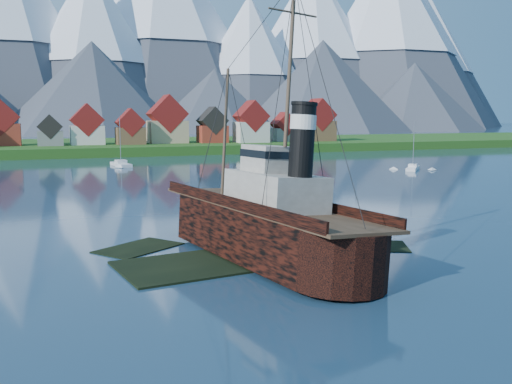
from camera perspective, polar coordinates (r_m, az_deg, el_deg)
name	(u,v)px	position (r m, az deg, el deg)	size (l,w,h in m)	color
ground	(245,254)	(54.03, -1.08, -6.23)	(1400.00, 1400.00, 0.00)	navy
shoal	(255,251)	(56.67, -0.12, -5.93)	(31.71, 21.24, 1.14)	black
shore_bank	(90,150)	(220.44, -16.28, 4.01)	(600.00, 80.00, 3.20)	#1A4A15
seawall	(101,158)	(182.67, -15.29, 3.35)	(600.00, 2.50, 2.00)	#3F3D38
mountains	(53,25)	(536.34, -19.60, 15.45)	(965.00, 340.00, 205.00)	#2D333D
tugboat_wreck	(256,221)	(53.31, 0.02, -2.90)	(7.50, 32.30, 25.59)	black
sailboat_d	(413,169)	(141.15, 15.40, 2.25)	(7.61, 7.91, 11.99)	silver
sailboat_e	(121,165)	(150.66, -13.35, 2.65)	(4.29, 11.59, 13.13)	silver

